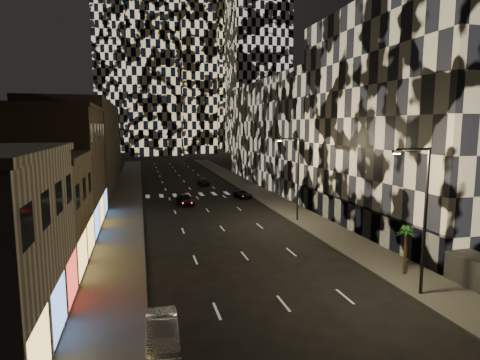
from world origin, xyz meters
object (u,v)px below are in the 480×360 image
car_dark_midlane (185,199)px  car_dark_oncoming (203,181)px  streetlight_far (296,173)px  car_dark_rightlane (243,194)px  palm_tree (406,235)px  streetlight_near (422,211)px  car_silver_parked (162,332)px

car_dark_midlane → car_dark_oncoming: bearing=65.8°
streetlight_far → car_dark_rightlane: size_ratio=2.34×
car_dark_rightlane → palm_tree: bearing=-91.7°
car_dark_midlane → car_dark_rightlane: size_ratio=1.15×
car_dark_midlane → palm_tree: (12.03, -29.05, 2.20)m
streetlight_near → streetlight_far: bearing=90.0°
streetlight_far → car_dark_midlane: (-10.65, 12.18, -4.60)m
car_silver_parked → car_dark_oncoming: 52.51m
streetlight_near → car_dark_rightlane: (-1.92, 35.45, -4.82)m
streetlight_near → car_dark_rightlane: 35.83m
car_silver_parked → car_dark_midlane: car_dark_midlane is taller
car_silver_parked → car_dark_midlane: 34.43m
car_dark_oncoming → car_dark_rightlane: (3.56, -14.18, -0.06)m
streetlight_near → car_dark_oncoming: (-5.48, 49.63, -4.76)m
car_dark_oncoming → palm_tree: (6.86, -46.51, 2.36)m
streetlight_far → car_dark_midlane: streetlight_far is taller
streetlight_near → car_silver_parked: bearing=-173.0°
car_silver_parked → palm_tree: size_ratio=1.25×
car_silver_parked → car_dark_rightlane: 39.77m
car_silver_parked → palm_tree: (16.93, 5.03, 2.25)m
car_dark_oncoming → palm_tree: 47.07m
streetlight_far → palm_tree: bearing=-85.3°
streetlight_far → streetlight_near: bearing=-90.0°
streetlight_far → car_silver_parked: 27.26m
streetlight_far → car_dark_rightlane: (-1.92, 15.45, -4.82)m
car_dark_midlane → car_dark_rightlane: 9.33m
streetlight_near → car_dark_rightlane: size_ratio=2.34×
streetlight_near → car_dark_midlane: streetlight_near is taller
streetlight_far → palm_tree: 17.10m
car_dark_midlane → car_dark_rightlane: (8.73, 3.28, -0.22)m
streetlight_far → car_dark_oncoming: bearing=100.5°
streetlight_near → car_dark_rightlane: bearing=93.1°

